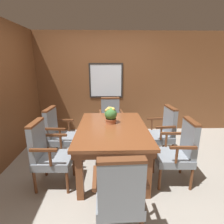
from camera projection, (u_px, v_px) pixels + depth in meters
The scene contains 10 objects.
ground_plane at pixel (105, 170), 2.91m from camera, with size 14.00×14.00×0.00m, color #A39E93.
wall_back at pixel (105, 83), 4.38m from camera, with size 7.20×0.08×2.45m.
dining_table at pixel (112, 132), 2.80m from camera, with size 1.08×1.57×0.75m.
chair_left_near at pixel (48, 152), 2.46m from camera, with size 0.52×0.52×0.97m.
chair_left_far at pixel (59, 133), 3.15m from camera, with size 0.54×0.54×0.97m.
chair_head_near at pixel (119, 194), 1.69m from camera, with size 0.52×0.52×0.97m.
chair_right_far at pixel (162, 131), 3.23m from camera, with size 0.54×0.53×0.97m.
chair_head_far at pixel (111, 118), 3.96m from camera, with size 0.53×0.53×0.97m.
chair_right_near at pixel (179, 150), 2.52m from camera, with size 0.52×0.52×0.97m.
potted_plant at pixel (111, 115), 2.91m from camera, with size 0.21×0.22×0.28m.
Camera 1 is at (0.03, -2.53, 1.73)m, focal length 28.00 mm.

